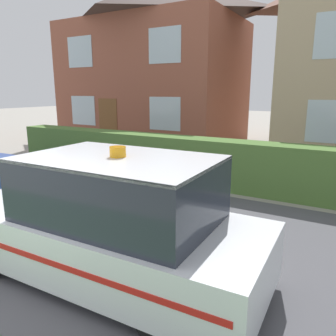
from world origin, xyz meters
The scene contains 4 objects.
road_strip centered at (0.00, 3.39, 0.01)m, with size 28.00×5.44×0.01m, color #4C4C51.
garden_hedge centered at (0.54, 6.74, 0.62)m, with size 14.20×0.75×1.23m, color #4C7233.
police_car centered at (0.65, 2.10, 0.78)m, with size 4.34×1.80×1.76m.
house_left centered at (-5.48, 12.93, 3.69)m, with size 8.25×5.65×7.24m.
Camera 1 is at (3.29, -0.94, 2.43)m, focal length 35.00 mm.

